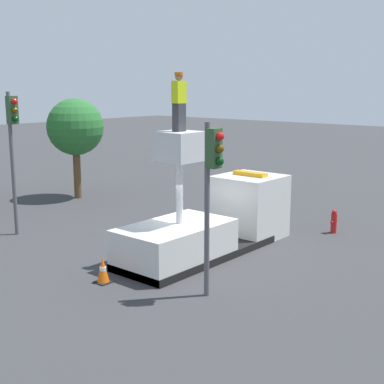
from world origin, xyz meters
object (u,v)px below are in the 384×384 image
object	(u,v)px
bucket_truck	(213,223)
traffic_light_pole	(212,175)
worker	(179,102)
fire_hydrant	(334,222)
traffic_cone_rear	(103,270)
tree_left_bg	(75,128)
traffic_light_across	(13,135)

from	to	relation	value
bucket_truck	traffic_light_pole	distance (m)	4.70
worker	fire_hydrant	world-z (taller)	worker
traffic_cone_rear	tree_left_bg	size ratio (longest dim) A/B	0.15
traffic_light_pole	tree_left_bg	distance (m)	14.17
traffic_light_pole	fire_hydrant	bearing A→B (deg)	2.53
worker	fire_hydrant	xyz separation A→B (m)	(6.35, -2.15, -4.57)
traffic_light_across	fire_hydrant	size ratio (longest dim) A/B	5.87
traffic_light_pole	traffic_cone_rear	bearing A→B (deg)	111.51
tree_left_bg	traffic_light_pole	bearing A→B (deg)	-113.67
traffic_light_pole	traffic_cone_rear	distance (m)	4.32
traffic_cone_rear	tree_left_bg	distance (m)	12.52
fire_hydrant	traffic_light_pole	bearing A→B (deg)	-177.47
tree_left_bg	traffic_cone_rear	bearing A→B (deg)	-124.44
fire_hydrant	traffic_cone_rear	size ratio (longest dim) A/B	1.20
tree_left_bg	traffic_light_across	bearing A→B (deg)	-146.27
bucket_truck	fire_hydrant	world-z (taller)	bucket_truck
bucket_truck	fire_hydrant	distance (m)	5.18
bucket_truck	traffic_cone_rear	bearing A→B (deg)	173.94
bucket_truck	traffic_light_across	bearing A→B (deg)	115.70
traffic_light_pole	fire_hydrant	size ratio (longest dim) A/B	5.11
worker	traffic_light_across	xyz separation A→B (m)	(-1.55, 6.68, -1.27)
bucket_truck	worker	xyz separation A→B (m)	(-1.67, 0.00, 4.06)
worker	fire_hydrant	size ratio (longest dim) A/B	1.94
worker	fire_hydrant	distance (m)	8.11
bucket_truck	tree_left_bg	size ratio (longest dim) A/B	1.43
tree_left_bg	bucket_truck	bearing A→B (deg)	-103.19
traffic_light_across	tree_left_bg	xyz separation A→B (m)	(5.67, 3.79, -0.25)
worker	fire_hydrant	bearing A→B (deg)	-18.74
bucket_truck	traffic_cone_rear	size ratio (longest dim) A/B	9.36
bucket_truck	traffic_light_pole	size ratio (longest dim) A/B	1.53
traffic_light_across	fire_hydrant	bearing A→B (deg)	-48.21
bucket_truck	traffic_light_pole	bearing A→B (deg)	-142.25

